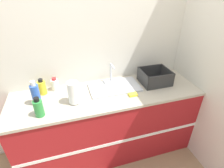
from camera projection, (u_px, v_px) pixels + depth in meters
ground_plane at (115, 167)px, 2.12m from camera, size 12.00×12.00×0.00m
wall_back at (99, 47)px, 1.98m from camera, size 4.45×0.06×2.60m
wall_right at (198, 47)px, 1.96m from camera, size 0.06×2.61×2.60m
counter_cabinet at (108, 123)px, 2.14m from camera, size 2.08×0.64×0.89m
sink at (114, 86)px, 1.99m from camera, size 0.57×0.33×0.25m
paper_towel_roll at (74, 93)px, 1.69m from camera, size 0.11×0.11×0.23m
dish_rack at (155, 78)px, 2.07m from camera, size 0.33×0.29×0.16m
bottle_yellow at (42, 87)px, 1.86m from camera, size 0.08×0.08×0.18m
bottle_blue at (36, 94)px, 1.68m from camera, size 0.08×0.08×0.26m
bottle_white_spray at (55, 84)px, 1.93m from camera, size 0.08×0.08×0.15m
bottle_green at (39, 108)px, 1.55m from camera, size 0.08×0.08×0.19m
sponge at (133, 95)px, 1.86m from camera, size 0.09×0.06×0.02m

